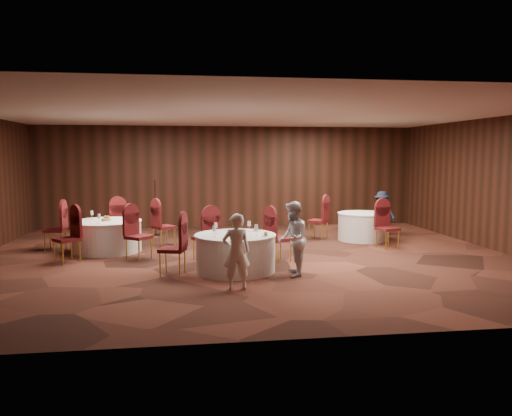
{
  "coord_description": "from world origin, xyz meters",
  "views": [
    {
      "loc": [
        -1.37,
        -10.89,
        2.29
      ],
      "look_at": [
        0.2,
        0.2,
        1.1
      ],
      "focal_mm": 35.0,
      "sensor_mm": 36.0,
      "label": 1
    }
  ],
  "objects": [
    {
      "name": "room_shell",
      "position": [
        0.0,
        0.0,
        1.96
      ],
      "size": [
        12.0,
        12.0,
        12.0
      ],
      "color": "silver",
      "rests_on": "ground"
    },
    {
      "name": "chairs_main",
      "position": [
        -0.66,
        -0.63,
        0.5
      ],
      "size": [
        2.9,
        1.9,
        1.0
      ],
      "color": "#410D12",
      "rests_on": "ground"
    },
    {
      "name": "ground",
      "position": [
        0.0,
        0.0,
        0.0
      ],
      "size": [
        12.0,
        12.0,
        0.0
      ],
      "primitive_type": "plane",
      "color": "black",
      "rests_on": "ground"
    },
    {
      "name": "woman_b",
      "position": [
        0.62,
        -1.78,
        0.71
      ],
      "size": [
        0.67,
        0.79,
        1.43
      ],
      "primitive_type": "imported",
      "rotation": [
        0.0,
        0.0,
        4.51
      ],
      "color": "silver",
      "rests_on": "ground"
    },
    {
      "name": "table_left",
      "position": [
        -3.24,
        1.21,
        0.38
      ],
      "size": [
        1.64,
        1.64,
        0.74
      ],
      "color": "silver",
      "rests_on": "ground"
    },
    {
      "name": "man_c",
      "position": [
        4.21,
        2.68,
        0.63
      ],
      "size": [
        0.92,
        0.9,
        1.26
      ],
      "primitive_type": "imported",
      "rotation": [
        0.0,
        0.0,
        5.53
      ],
      "color": "black",
      "rests_on": "ground"
    },
    {
      "name": "table_main",
      "position": [
        -0.42,
        -1.25,
        0.38
      ],
      "size": [
        1.6,
        1.6,
        0.74
      ],
      "color": "silver",
      "rests_on": "ground"
    },
    {
      "name": "mic_stand",
      "position": [
        -2.24,
        3.54,
        0.46
      ],
      "size": [
        0.24,
        0.24,
        1.58
      ],
      "color": "black",
      "rests_on": "ground"
    },
    {
      "name": "chairs_left",
      "position": [
        -3.2,
        1.26,
        0.5
      ],
      "size": [
        3.23,
        3.11,
        1.0
      ],
      "color": "#410D12",
      "rests_on": "ground"
    },
    {
      "name": "tabletop_right",
      "position": [
        3.62,
        1.64,
        0.9
      ],
      "size": [
        0.08,
        0.08,
        0.22
      ],
      "color": "silver",
      "rests_on": "table_right"
    },
    {
      "name": "table_right",
      "position": [
        3.37,
        1.92,
        0.38
      ],
      "size": [
        1.38,
        1.38,
        0.74
      ],
      "color": "silver",
      "rests_on": "ground"
    },
    {
      "name": "woman_a",
      "position": [
        -0.53,
        -2.6,
        0.66
      ],
      "size": [
        0.5,
        0.35,
        1.32
      ],
      "primitive_type": "imported",
      "rotation": [
        0.0,
        0.0,
        3.22
      ],
      "color": "white",
      "rests_on": "ground"
    },
    {
      "name": "tabletop_left",
      "position": [
        -3.25,
        1.22,
        0.82
      ],
      "size": [
        0.85,
        0.78,
        0.22
      ],
      "color": "silver",
      "rests_on": "table_left"
    },
    {
      "name": "chairs_right",
      "position": [
        2.88,
        1.49,
        0.5
      ],
      "size": [
        2.0,
        2.33,
        1.0
      ],
      "color": "#410D12",
      "rests_on": "ground"
    },
    {
      "name": "tabletop_main",
      "position": [
        -0.27,
        -1.32,
        0.84
      ],
      "size": [
        1.1,
        1.03,
        0.22
      ],
      "color": "silver",
      "rests_on": "table_main"
    }
  ]
}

